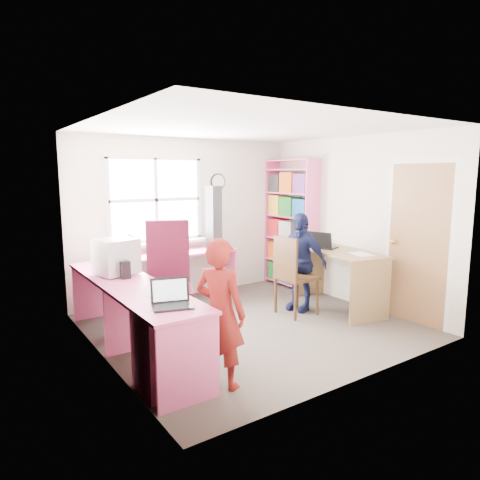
{
  "coord_description": "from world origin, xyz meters",
  "views": [
    {
      "loc": [
        -2.99,
        -4.13,
        1.87
      ],
      "look_at": [
        0.0,
        0.25,
        1.05
      ],
      "focal_mm": 32.0,
      "sensor_mm": 36.0,
      "label": 1
    }
  ],
  "objects_px": {
    "cd_tower": "(214,217)",
    "person_navy": "(299,262)",
    "laptop_left": "(171,300)",
    "person_red": "(220,313)",
    "right_desk": "(338,266)",
    "wooden_chair": "(292,273)",
    "l_desk": "(163,316)",
    "swivel_chair": "(169,289)",
    "laptop_right": "(322,244)",
    "bookshelf": "(291,227)",
    "potted_plant": "(161,244)",
    "crt_monitor": "(116,257)",
    "person_green": "(131,280)"
  },
  "relations": [
    {
      "from": "bookshelf",
      "to": "potted_plant",
      "type": "relative_size",
      "value": 7.42
    },
    {
      "from": "right_desk",
      "to": "person_green",
      "type": "height_order",
      "value": "person_green"
    },
    {
      "from": "swivel_chair",
      "to": "person_green",
      "type": "distance_m",
      "value": 0.69
    },
    {
      "from": "crt_monitor",
      "to": "person_navy",
      "type": "bearing_deg",
      "value": -21.82
    },
    {
      "from": "wooden_chair",
      "to": "person_navy",
      "type": "relative_size",
      "value": 0.79
    },
    {
      "from": "swivel_chair",
      "to": "laptop_left",
      "type": "distance_m",
      "value": 1.21
    },
    {
      "from": "crt_monitor",
      "to": "laptop_right",
      "type": "height_order",
      "value": "crt_monitor"
    },
    {
      "from": "person_green",
      "to": "person_navy",
      "type": "xyz_separation_m",
      "value": [
        2.14,
        -0.71,
        0.11
      ]
    },
    {
      "from": "crt_monitor",
      "to": "laptop_right",
      "type": "xyz_separation_m",
      "value": [
        2.85,
        -0.36,
        -0.08
      ]
    },
    {
      "from": "swivel_chair",
      "to": "cd_tower",
      "type": "relative_size",
      "value": 1.42
    },
    {
      "from": "right_desk",
      "to": "person_red",
      "type": "distance_m",
      "value": 2.75
    },
    {
      "from": "bookshelf",
      "to": "right_desk",
      "type": "bearing_deg",
      "value": -98.98
    },
    {
      "from": "laptop_left",
      "to": "cd_tower",
      "type": "distance_m",
      "value": 2.95
    },
    {
      "from": "laptop_left",
      "to": "person_red",
      "type": "relative_size",
      "value": 0.3
    },
    {
      "from": "right_desk",
      "to": "person_green",
      "type": "xyz_separation_m",
      "value": [
        -2.66,
        0.95,
        -0.03
      ]
    },
    {
      "from": "person_navy",
      "to": "bookshelf",
      "type": "bearing_deg",
      "value": 125.14
    },
    {
      "from": "person_navy",
      "to": "cd_tower",
      "type": "bearing_deg",
      "value": -174.11
    },
    {
      "from": "swivel_chair",
      "to": "person_navy",
      "type": "relative_size",
      "value": 0.99
    },
    {
      "from": "l_desk",
      "to": "bookshelf",
      "type": "xyz_separation_m",
      "value": [
        2.96,
        1.47,
        0.55
      ]
    },
    {
      "from": "crt_monitor",
      "to": "person_navy",
      "type": "xyz_separation_m",
      "value": [
        2.42,
        -0.36,
        -0.28
      ]
    },
    {
      "from": "swivel_chair",
      "to": "right_desk",
      "type": "bearing_deg",
      "value": 16.23
    },
    {
      "from": "l_desk",
      "to": "swivel_chair",
      "type": "bearing_deg",
      "value": 58.48
    },
    {
      "from": "bookshelf",
      "to": "swivel_chair",
      "type": "distance_m",
      "value": 2.85
    },
    {
      "from": "cd_tower",
      "to": "swivel_chair",
      "type": "bearing_deg",
      "value": -149.84
    },
    {
      "from": "right_desk",
      "to": "crt_monitor",
      "type": "relative_size",
      "value": 3.13
    },
    {
      "from": "laptop_left",
      "to": "person_red",
      "type": "xyz_separation_m",
      "value": [
        0.37,
        -0.2,
        -0.14
      ]
    },
    {
      "from": "person_red",
      "to": "person_green",
      "type": "relative_size",
      "value": 1.17
    },
    {
      "from": "laptop_left",
      "to": "l_desk",
      "type": "bearing_deg",
      "value": 90.03
    },
    {
      "from": "swivel_chair",
      "to": "crt_monitor",
      "type": "distance_m",
      "value": 0.69
    },
    {
      "from": "wooden_chair",
      "to": "laptop_right",
      "type": "xyz_separation_m",
      "value": [
        0.66,
        0.13,
        0.3
      ]
    },
    {
      "from": "potted_plant",
      "to": "person_green",
      "type": "height_order",
      "value": "person_green"
    },
    {
      "from": "wooden_chair",
      "to": "laptop_left",
      "type": "height_order",
      "value": "wooden_chair"
    },
    {
      "from": "cd_tower",
      "to": "person_navy",
      "type": "distance_m",
      "value": 1.51
    },
    {
      "from": "wooden_chair",
      "to": "potted_plant",
      "type": "bearing_deg",
      "value": 131.68
    },
    {
      "from": "l_desk",
      "to": "bookshelf",
      "type": "bearing_deg",
      "value": 26.43
    },
    {
      "from": "bookshelf",
      "to": "potted_plant",
      "type": "distance_m",
      "value": 2.23
    },
    {
      "from": "bookshelf",
      "to": "cd_tower",
      "type": "relative_size",
      "value": 2.23
    },
    {
      "from": "bookshelf",
      "to": "person_navy",
      "type": "height_order",
      "value": "bookshelf"
    },
    {
      "from": "wooden_chair",
      "to": "laptop_right",
      "type": "relative_size",
      "value": 2.41
    },
    {
      "from": "laptop_left",
      "to": "right_desk",
      "type": "bearing_deg",
      "value": 31.37
    },
    {
      "from": "wooden_chair",
      "to": "laptop_right",
      "type": "distance_m",
      "value": 0.74
    },
    {
      "from": "person_green",
      "to": "potted_plant",
      "type": "bearing_deg",
      "value": -19.56
    },
    {
      "from": "cd_tower",
      "to": "person_red",
      "type": "xyz_separation_m",
      "value": [
        -1.43,
        -2.5,
        -0.55
      ]
    },
    {
      "from": "laptop_right",
      "to": "cd_tower",
      "type": "xyz_separation_m",
      "value": [
        -1.03,
        1.26,
        0.34
      ]
    },
    {
      "from": "bookshelf",
      "to": "laptop_right",
      "type": "relative_size",
      "value": 4.76
    },
    {
      "from": "right_desk",
      "to": "person_navy",
      "type": "bearing_deg",
      "value": 167.28
    },
    {
      "from": "right_desk",
      "to": "laptop_right",
      "type": "xyz_separation_m",
      "value": [
        -0.09,
        0.24,
        0.28
      ]
    },
    {
      "from": "laptop_left",
      "to": "potted_plant",
      "type": "relative_size",
      "value": 1.41
    },
    {
      "from": "bookshelf",
      "to": "person_navy",
      "type": "xyz_separation_m",
      "value": [
        -0.72,
        -1.02,
        -0.32
      ]
    },
    {
      "from": "laptop_right",
      "to": "crt_monitor",
      "type": "bearing_deg",
      "value": 62.33
    }
  ]
}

